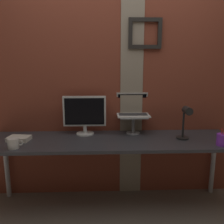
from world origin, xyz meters
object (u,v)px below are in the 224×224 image
at_px(monitor, 85,113).
at_px(laptop, 132,108).
at_px(desk_lamp, 186,120).
at_px(coffee_mug, 14,143).
at_px(pen_cup, 222,140).

bearing_deg(monitor, laptop, 8.82).
relative_size(monitor, desk_lamp, 1.31).
bearing_deg(coffee_mug, desk_lamp, 5.63).
height_order(monitor, laptop, laptop).
height_order(desk_lamp, coffee_mug, desk_lamp).
relative_size(desk_lamp, coffee_mug, 2.50).
bearing_deg(monitor, pen_cup, -17.51).
bearing_deg(desk_lamp, monitor, 165.97).
relative_size(desk_lamp, pen_cup, 2.02).
height_order(laptop, coffee_mug, laptop).
xyz_separation_m(monitor, coffee_mug, (-0.59, -0.39, -0.18)).
bearing_deg(pen_cup, coffee_mug, 180.00).
xyz_separation_m(laptop, coffee_mug, (-1.09, -0.47, -0.21)).
distance_m(laptop, pen_cup, 0.90).
bearing_deg(pen_cup, monitor, 162.49).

